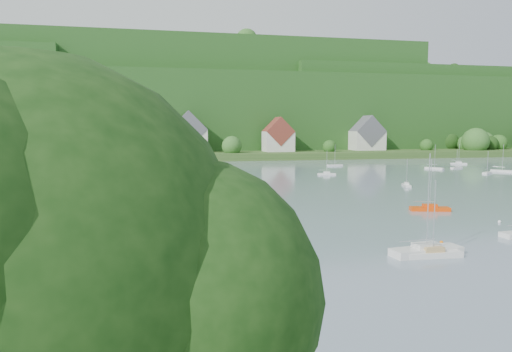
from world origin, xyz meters
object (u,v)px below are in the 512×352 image
(near_sailboat_2, at_px, (433,253))
(near_sailboat_4, at_px, (426,250))
(near_sailboat_5, at_px, (430,208))
(near_sailboat_0, at_px, (30,274))

(near_sailboat_2, distance_m, near_sailboat_4, 0.87)
(near_sailboat_4, distance_m, near_sailboat_5, 28.37)
(near_sailboat_2, height_order, near_sailboat_5, near_sailboat_5)
(near_sailboat_2, relative_size, near_sailboat_5, 0.96)
(near_sailboat_0, bearing_deg, near_sailboat_5, 8.32)
(near_sailboat_2, relative_size, near_sailboat_4, 0.75)
(near_sailboat_4, bearing_deg, near_sailboat_2, -80.54)
(near_sailboat_0, distance_m, near_sailboat_2, 39.74)
(near_sailboat_0, xyz_separation_m, near_sailboat_5, (55.02, 23.56, 0.01))
(near_sailboat_0, xyz_separation_m, near_sailboat_4, (39.48, -0.18, 0.08))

